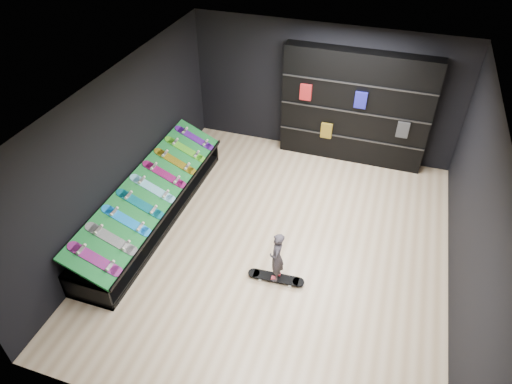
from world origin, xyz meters
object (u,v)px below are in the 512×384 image
(back_shelving, at_px, (355,108))
(floor_skateboard, at_px, (276,278))
(child, at_px, (276,265))
(display_rack, at_px, (154,208))

(back_shelving, xyz_separation_m, floor_skateboard, (-0.56, -4.13, -1.24))
(floor_skateboard, height_order, child, child)
(back_shelving, distance_m, child, 4.27)
(back_shelving, xyz_separation_m, child, (-0.56, -4.13, -0.90))
(display_rack, height_order, child, child)
(display_rack, xyz_separation_m, child, (2.74, -0.81, 0.13))
(floor_skateboard, bearing_deg, display_rack, 160.19)
(display_rack, xyz_separation_m, floor_skateboard, (2.74, -0.81, -0.20))
(display_rack, distance_m, back_shelving, 4.79)
(floor_skateboard, bearing_deg, child, 0.00)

